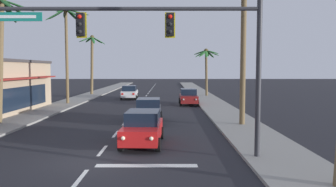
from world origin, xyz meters
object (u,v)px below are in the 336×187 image
Objects in this scene: sedan_third_in_queue at (149,110)px; sedan_parked_nearest_kerb at (188,97)px; palm_left_third at (66,33)px; palm_left_farthest at (92,55)px; sedan_lead_at_stop_bar at (143,127)px; sedan_oncoming_far at (130,92)px; palm_right_farthest at (206,60)px; traffic_signal_mast at (171,40)px; palm_left_second at (1,33)px; palm_right_second at (244,20)px.

sedan_third_in_queue and sedan_parked_nearest_kerb have the same top height.
palm_left_farthest is at bearing 91.26° from palm_left_third.
palm_left_farthest is at bearing 106.92° from sedan_lead_at_stop_bar.
palm_left_third is (-5.82, -6.51, 6.70)m from sedan_oncoming_far.
palm_right_farthest is (3.01, 10.35, 4.06)m from sedan_parked_nearest_kerb.
palm_left_third reaches higher than sedan_oncoming_far.
traffic_signal_mast is 10.73m from sedan_third_in_queue.
traffic_signal_mast is 1.32× the size of palm_left_second.
palm_left_second reaches higher than sedan_oncoming_far.
sedan_parked_nearest_kerb is 11.52m from palm_right_farthest.
palm_right_second is (15.52, -13.48, -0.63)m from palm_left_third.
traffic_signal_mast is at bearing -63.72° from sedan_lead_at_stop_bar.
sedan_parked_nearest_kerb is at bearing 43.48° from palm_left_second.
palm_right_second is (6.16, 5.32, 6.06)m from sedan_lead_at_stop_bar.
sedan_lead_at_stop_bar is 25.56m from sedan_oncoming_far.
palm_left_farthest is at bearing 133.64° from sedan_oncoming_far.
sedan_parked_nearest_kerb is at bearing -44.56° from sedan_oncoming_far.
palm_left_third is at bearing -131.79° from sedan_oncoming_far.
sedan_third_in_queue is at bearing 165.31° from palm_right_second.
palm_left_second is 13.01m from palm_left_third.
traffic_signal_mast is 32.02m from palm_right_farthest.
palm_left_farthest is (0.22, 25.84, -0.44)m from palm_left_second.
sedan_parked_nearest_kerb is 14.73m from palm_right_second.
palm_left_third reaches higher than palm_right_farthest.
palm_left_farthest is at bearing 134.59° from sedan_parked_nearest_kerb.
palm_left_second is 16.05m from palm_right_second.
palm_left_third reaches higher than traffic_signal_mast.
sedan_third_in_queue is at bearing -106.67° from palm_right_farthest.
sedan_oncoming_far is at bearing 100.58° from sedan_third_in_queue.
sedan_parked_nearest_kerb is (3.41, 18.46, 0.00)m from sedan_lead_at_stop_bar.
traffic_signal_mast reaches higher than sedan_oncoming_far.
sedan_lead_at_stop_bar and sedan_third_in_queue have the same top height.
palm_left_second is (-13.28, -12.59, 5.33)m from sedan_parked_nearest_kerb.
palm_right_farthest is (6.54, 21.84, 4.06)m from sedan_third_in_queue.
palm_left_third is at bearing -147.61° from palm_right_farthest.
sedan_oncoming_far is 21.13m from palm_left_second.
sedan_lead_at_stop_bar is 0.46× the size of palm_right_second.
traffic_signal_mast is at bearing -120.36° from palm_right_second.
sedan_oncoming_far is at bearing -160.64° from palm_right_farthest.
sedan_parked_nearest_kerb is at bearing 101.80° from palm_right_second.
sedan_lead_at_stop_bar is 1.00× the size of sedan_third_in_queue.
sedan_lead_at_stop_bar and sedan_oncoming_far have the same top height.
sedan_lead_at_stop_bar is 0.69× the size of palm_right_farthest.
sedan_parked_nearest_kerb is 0.69× the size of palm_right_farthest.
sedan_third_in_queue is (-0.12, 6.97, 0.00)m from sedan_lead_at_stop_bar.
palm_left_second is at bearing -173.55° from sedan_third_in_queue.
sedan_parked_nearest_kerb is at bearing -1.52° from palm_left_third.
traffic_signal_mast is 2.55× the size of sedan_parked_nearest_kerb.
sedan_third_in_queue is 16.44m from palm_left_third.
traffic_signal_mast is 36.25m from palm_left_farthest.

